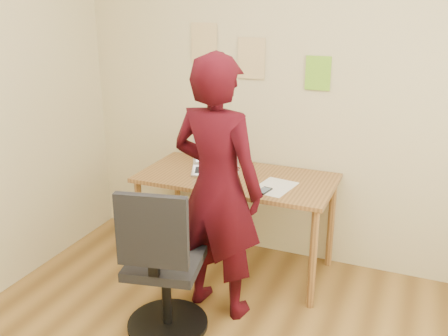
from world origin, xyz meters
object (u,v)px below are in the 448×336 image
at_px(desk, 237,187).
at_px(office_chair, 162,273).
at_px(laptop, 215,163).
at_px(phone, 264,191).
at_px(person, 217,189).

distance_m(desk, office_chair, 0.95).
bearing_deg(laptop, desk, -42.26).
bearing_deg(office_chair, phone, 48.81).
distance_m(laptop, office_chair, 1.06).
xyz_separation_m(desk, person, (0.07, -0.52, 0.19)).
xyz_separation_m(desk, phone, (0.28, -0.21, 0.09)).
relative_size(desk, person, 0.83).
xyz_separation_m(desk, laptop, (-0.20, 0.07, 0.14)).
bearing_deg(laptop, person, -87.12).
bearing_deg(laptop, office_chair, -106.93).
bearing_deg(phone, office_chair, -107.92).
relative_size(phone, office_chair, 0.14).
xyz_separation_m(office_chair, person, (0.19, 0.39, 0.43)).
xyz_separation_m(laptop, phone, (0.48, -0.28, -0.05)).
distance_m(desk, person, 0.56).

